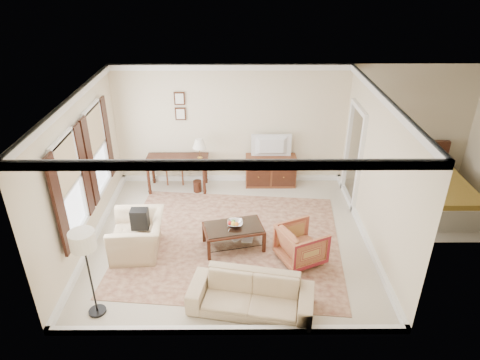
{
  "coord_description": "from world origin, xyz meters",
  "views": [
    {
      "loc": [
        0.16,
        -7.07,
        5.09
      ],
      "look_at": [
        0.2,
        0.3,
        1.15
      ],
      "focal_mm": 32.0,
      "sensor_mm": 36.0,
      "label": 1
    }
  ],
  "objects_px": {
    "writing_desk": "(177,163)",
    "club_armchair": "(137,230)",
    "sideboard": "(271,171)",
    "striped_armchair": "(301,243)",
    "tv": "(272,140)",
    "sofa": "(251,290)",
    "coffee_table": "(233,231)"
  },
  "relations": [
    {
      "from": "sideboard",
      "to": "club_armchair",
      "type": "bearing_deg",
      "value": -135.34
    },
    {
      "from": "sideboard",
      "to": "striped_armchair",
      "type": "relative_size",
      "value": 1.56
    },
    {
      "from": "coffee_table",
      "to": "club_armchair",
      "type": "height_order",
      "value": "club_armchair"
    },
    {
      "from": "tv",
      "to": "coffee_table",
      "type": "relative_size",
      "value": 0.73
    },
    {
      "from": "striped_armchair",
      "to": "club_armchair",
      "type": "xyz_separation_m",
      "value": [
        -3.06,
        0.3,
        0.09
      ]
    },
    {
      "from": "tv",
      "to": "sofa",
      "type": "xyz_separation_m",
      "value": [
        -0.6,
        -4.17,
        -0.82
      ]
    },
    {
      "from": "writing_desk",
      "to": "sideboard",
      "type": "bearing_deg",
      "value": 5.13
    },
    {
      "from": "tv",
      "to": "club_armchair",
      "type": "bearing_deg",
      "value": 44.44
    },
    {
      "from": "tv",
      "to": "sofa",
      "type": "bearing_deg",
      "value": 81.84
    },
    {
      "from": "writing_desk",
      "to": "sideboard",
      "type": "distance_m",
      "value": 2.27
    },
    {
      "from": "tv",
      "to": "coffee_table",
      "type": "xyz_separation_m",
      "value": [
        -0.89,
        -2.53,
        -0.84
      ]
    },
    {
      "from": "coffee_table",
      "to": "sofa",
      "type": "height_order",
      "value": "sofa"
    },
    {
      "from": "sofa",
      "to": "striped_armchair",
      "type": "bearing_deg",
      "value": 62.98
    },
    {
      "from": "sideboard",
      "to": "striped_armchair",
      "type": "bearing_deg",
      "value": -83.06
    },
    {
      "from": "striped_armchair",
      "to": "sideboard",
      "type": "bearing_deg",
      "value": -17.6
    },
    {
      "from": "sideboard",
      "to": "sofa",
      "type": "xyz_separation_m",
      "value": [
        -0.6,
        -4.19,
        0.01
      ]
    },
    {
      "from": "writing_desk",
      "to": "club_armchair",
      "type": "bearing_deg",
      "value": -100.57
    },
    {
      "from": "sideboard",
      "to": "club_armchair",
      "type": "distance_m",
      "value": 3.79
    },
    {
      "from": "striped_armchair",
      "to": "club_armchair",
      "type": "relative_size",
      "value": 0.71
    },
    {
      "from": "club_armchair",
      "to": "coffee_table",
      "type": "bearing_deg",
      "value": 90.12
    },
    {
      "from": "writing_desk",
      "to": "sideboard",
      "type": "height_order",
      "value": "writing_desk"
    },
    {
      "from": "writing_desk",
      "to": "striped_armchair",
      "type": "distance_m",
      "value": 3.8
    },
    {
      "from": "tv",
      "to": "striped_armchair",
      "type": "xyz_separation_m",
      "value": [
        0.36,
        -2.94,
        -0.81
      ]
    },
    {
      "from": "coffee_table",
      "to": "writing_desk",
      "type": "bearing_deg",
      "value": 119.87
    },
    {
      "from": "writing_desk",
      "to": "striped_armchair",
      "type": "height_order",
      "value": "writing_desk"
    },
    {
      "from": "sideboard",
      "to": "sofa",
      "type": "height_order",
      "value": "sofa"
    },
    {
      "from": "writing_desk",
      "to": "sofa",
      "type": "height_order",
      "value": "writing_desk"
    },
    {
      "from": "tv",
      "to": "striped_armchair",
      "type": "height_order",
      "value": "tv"
    },
    {
      "from": "club_armchair",
      "to": "sideboard",
      "type": "bearing_deg",
      "value": 131.1
    },
    {
      "from": "club_armchair",
      "to": "sofa",
      "type": "bearing_deg",
      "value": 50.54
    },
    {
      "from": "club_armchair",
      "to": "tv",
      "type": "bearing_deg",
      "value": 130.88
    },
    {
      "from": "striped_armchair",
      "to": "sofa",
      "type": "relative_size",
      "value": 0.4
    }
  ]
}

